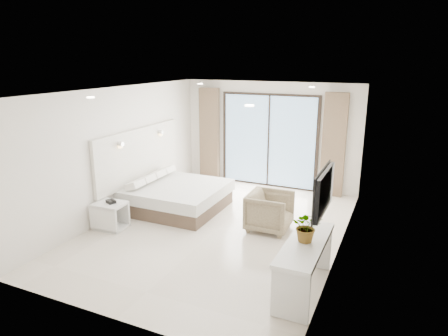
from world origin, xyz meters
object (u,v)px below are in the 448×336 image
at_px(bed, 176,196).
at_px(armchair, 270,210).
at_px(nightstand, 111,216).
at_px(console_desk, 305,255).

xyz_separation_m(bed, armchair, (2.24, -0.21, 0.12)).
height_order(bed, armchair, armchair).
bearing_deg(nightstand, armchair, 20.56).
xyz_separation_m(console_desk, armchair, (-1.12, 1.85, -0.15)).
xyz_separation_m(nightstand, console_desk, (3.99, -0.60, 0.30)).
bearing_deg(bed, armchair, -5.34).
distance_m(nightstand, armchair, 3.13).
xyz_separation_m(nightstand, armchair, (2.86, 1.25, 0.15)).
distance_m(console_desk, armchair, 2.17).
relative_size(nightstand, armchair, 0.73).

